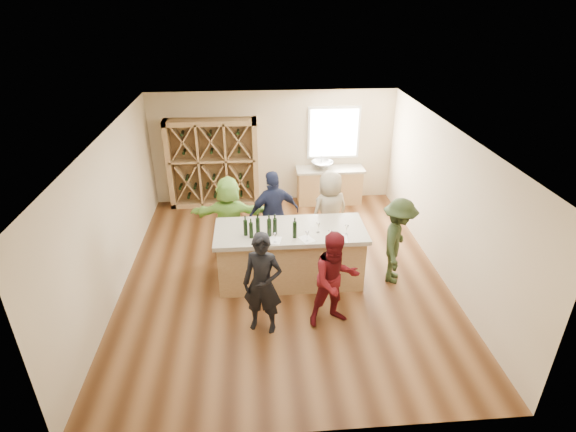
{
  "coord_description": "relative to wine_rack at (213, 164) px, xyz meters",
  "views": [
    {
      "loc": [
        -0.5,
        -7.24,
        4.95
      ],
      "look_at": [
        0.1,
        0.2,
        1.15
      ],
      "focal_mm": 28.0,
      "sensor_mm": 36.0,
      "label": 1
    }
  ],
  "objects": [
    {
      "name": "wine_glass_a",
      "position": [
        1.31,
        -3.9,
        0.06
      ],
      "size": [
        0.07,
        0.07,
        0.16
      ],
      "primitive_type": "cone",
      "rotation": [
        0.0,
        0.0,
        -0.24
      ],
      "color": "white",
      "rests_on": "tasting_counter_top"
    },
    {
      "name": "window_pane",
      "position": [
        3.0,
        0.17,
        0.65
      ],
      "size": [
        1.18,
        0.01,
        1.18
      ],
      "primitive_type": "cube",
      "color": "white",
      "rests_on": "wall_back"
    },
    {
      "name": "wall_back",
      "position": [
        1.5,
        0.28,
        0.3
      ],
      "size": [
        6.0,
        0.1,
        2.8
      ],
      "primitive_type": "cube",
      "color": "beige",
      "rests_on": "ground"
    },
    {
      "name": "wine_glass_b",
      "position": [
        1.86,
        -3.9,
        0.07
      ],
      "size": [
        0.08,
        0.08,
        0.18
      ],
      "primitive_type": "cone",
      "rotation": [
        0.0,
        0.0,
        0.16
      ],
      "color": "white",
      "rests_on": "tasting_counter_top"
    },
    {
      "name": "wine_bottle_e",
      "position": [
        1.33,
        -3.62,
        0.13
      ],
      "size": [
        0.08,
        0.08,
        0.31
      ],
      "primitive_type": "cylinder",
      "rotation": [
        0.0,
        0.0,
        -0.13
      ],
      "color": "black",
      "rests_on": "tasting_counter_top"
    },
    {
      "name": "wine_glass_d",
      "position": [
        2.09,
        -3.61,
        0.08
      ],
      "size": [
        0.09,
        0.09,
        0.19
      ],
      "primitive_type": "cone",
      "rotation": [
        0.0,
        0.0,
        -0.3
      ],
      "color": "white",
      "rests_on": "tasting_counter_top"
    },
    {
      "name": "wine_bottle_f",
      "position": [
        1.66,
        -3.76,
        0.13
      ],
      "size": [
        0.07,
        0.07,
        0.3
      ],
      "primitive_type": "cylinder",
      "color": "black",
      "rests_on": "tasting_counter_top"
    },
    {
      "name": "tasting_counter_top",
      "position": [
        1.61,
        -3.46,
        -0.06
      ],
      "size": [
        2.72,
        1.12,
        0.08
      ],
      "primitive_type": "cube",
      "color": "#A09683",
      "rests_on": "tasting_counter_base"
    },
    {
      "name": "wine_bottle_d",
      "position": [
        1.23,
        -3.66,
        0.14
      ],
      "size": [
        0.09,
        0.09,
        0.32
      ],
      "primitive_type": "cylinder",
      "rotation": [
        0.0,
        0.0,
        -0.15
      ],
      "color": "black",
      "rests_on": "tasting_counter_top"
    },
    {
      "name": "person_near_left",
      "position": [
        1.07,
        -4.79,
        -0.24
      ],
      "size": [
        0.74,
        0.63,
        1.73
      ],
      "primitive_type": "imported",
      "rotation": [
        0.0,
        0.0,
        -0.3
      ],
      "color": "black",
      "rests_on": "floor"
    },
    {
      "name": "back_counter_top",
      "position": [
        2.9,
        -0.07,
        -0.21
      ],
      "size": [
        1.7,
        0.62,
        0.06
      ],
      "primitive_type": "cube",
      "color": "#A09683",
      "rests_on": "back_counter_base"
    },
    {
      "name": "window_frame",
      "position": [
        3.0,
        0.2,
        0.65
      ],
      "size": [
        1.3,
        0.06,
        1.3
      ],
      "primitive_type": "cube",
      "color": "white",
      "rests_on": "wall_back"
    },
    {
      "name": "wine_bottle_c",
      "position": [
        1.03,
        -3.57,
        0.13
      ],
      "size": [
        0.09,
        0.09,
        0.3
      ],
      "primitive_type": "cylinder",
      "rotation": [
        0.0,
        0.0,
        0.16
      ],
      "color": "black",
      "rests_on": "tasting_counter_top"
    },
    {
      "name": "sink",
      "position": [
        2.7,
        -0.07,
        -0.09
      ],
      "size": [
        0.54,
        0.54,
        0.19
      ],
      "primitive_type": "imported",
      "color": "silver",
      "rests_on": "back_counter_top"
    },
    {
      "name": "floor",
      "position": [
        1.5,
        -3.27,
        -1.15
      ],
      "size": [
        6.0,
        7.0,
        0.1
      ],
      "primitive_type": "cube",
      "color": "brown",
      "rests_on": "ground"
    },
    {
      "name": "wine_glass_c",
      "position": [
        2.25,
        -3.92,
        0.08
      ],
      "size": [
        0.1,
        0.1,
        0.2
      ],
      "primitive_type": "cone",
      "rotation": [
        0.0,
        0.0,
        0.41
      ],
      "color": "white",
      "rests_on": "tasting_counter_top"
    },
    {
      "name": "tasting_menu_c",
      "position": [
        2.46,
        -3.86,
        -0.02
      ],
      "size": [
        0.26,
        0.32,
        0.0
      ],
      "primitive_type": "cube",
      "rotation": [
        0.0,
        0.0,
        -0.15
      ],
      "color": "white",
      "rests_on": "tasting_counter_top"
    },
    {
      "name": "wine_bottle_a",
      "position": [
        0.81,
        -3.61,
        0.13
      ],
      "size": [
        0.09,
        0.09,
        0.29
      ],
      "primitive_type": "cylinder",
      "rotation": [
        0.0,
        0.0,
        0.26
      ],
      "color": "black",
      "rests_on": "tasting_counter_top"
    },
    {
      "name": "wall_right",
      "position": [
        4.55,
        -3.27,
        0.3
      ],
      "size": [
        0.1,
        7.0,
        2.8
      ],
      "primitive_type": "cube",
      "color": "beige",
      "rests_on": "ground"
    },
    {
      "name": "person_server",
      "position": [
        3.56,
        -3.62,
        -0.27
      ],
      "size": [
        0.88,
        1.18,
        1.66
      ],
      "primitive_type": "imported",
      "rotation": [
        0.0,
        0.0,
        1.17
      ],
      "color": "#263319",
      "rests_on": "floor"
    },
    {
      "name": "faucet",
      "position": [
        2.7,
        0.11,
        -0.03
      ],
      "size": [
        0.02,
        0.02,
        0.3
      ],
      "primitive_type": "cylinder",
      "color": "silver",
      "rests_on": "back_counter_top"
    },
    {
      "name": "wine_rack",
      "position": [
        0.0,
        0.0,
        0.0
      ],
      "size": [
        2.2,
        0.45,
        2.2
      ],
      "primitive_type": "cube",
      "color": "#A37D4D",
      "rests_on": "floor"
    },
    {
      "name": "wall_left",
      "position": [
        -1.55,
        -3.27,
        0.3
      ],
      "size": [
        0.1,
        7.0,
        2.8
      ],
      "primitive_type": "cube",
      "color": "beige",
      "rests_on": "ground"
    },
    {
      "name": "wine_glass_e",
      "position": [
        2.57,
        -3.73,
        0.07
      ],
      "size": [
        0.09,
        0.09,
        0.18
      ],
      "primitive_type": "cone",
      "rotation": [
        0.0,
        0.0,
        0.33
      ],
      "color": "white",
      "rests_on": "tasting_counter_top"
    },
    {
      "name": "person_far_right",
      "position": [
        2.51,
        -2.4,
        -0.23
      ],
      "size": [
        0.99,
        0.83,
        1.73
      ],
      "primitive_type": "imported",
      "rotation": [
        0.0,
        0.0,
        3.53
      ],
      "color": "gray",
      "rests_on": "floor"
    },
    {
      "name": "person_far_left",
      "position": [
        0.47,
        -2.44,
        -0.25
      ],
      "size": [
        1.6,
        0.6,
        1.71
      ],
      "primitive_type": "imported",
      "rotation": [
        0.0,
        0.0,
        3.12
      ],
      "color": "#8CC64C",
      "rests_on": "floor"
    },
    {
      "name": "wall_front",
      "position": [
        1.5,
        -6.82,
        0.3
      ],
      "size": [
        6.0,
        0.1,
        2.8
      ],
      "primitive_type": "cube",
      "color": "beige",
      "rests_on": "ground"
    },
    {
      "name": "back_counter_base",
      "position": [
        2.9,
        -0.07,
        -0.67
      ],
      "size": [
        1.6,
        0.58,
        0.86
      ],
      "primitive_type": "cube",
      "color": "#A37D4D",
      "rests_on": "floor"
    },
    {
      "name": "ceiling",
      "position": [
        1.5,
        -3.27,
        1.75
      ],
      "size": [
        6.0,
        7.0,
        0.1
      ],
      "primitive_type": "cube",
      "color": "white",
      "rests_on": "ground"
    },
    {
      "name": "tasting_menu_a",
      "position": [
        1.32,
        -3.83,
        -0.02
      ],
      "size": [
        0.25,
        0.31,
        0.0
      ],
      "primitive_type": "cube",
      "rotation": [
        0.0,
        0.0,
        -0.23
      ],
      "color": "white",
      "rests_on": "tasting_counter_top"
    },
    {
      "name": "person_near_right",
      "position": [
        2.22,
        -4.72,
        -0.27
      ],
      "size": [
        0.89,
        0.62,
        1.66
      ],
      "primitive_type": "imported",
      "rotation": [
        0.0,
        0.0,
        0.23
      ],
      "color": "#590F14",
      "rests_on": "floor"
    },
    {
      "name": "person_far_mid",
      "position": [
        1.36,
        -2.48,
        -0.19
      ],
      "size": [
        1.18,
        0.83,
        1.81
      ],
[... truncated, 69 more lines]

